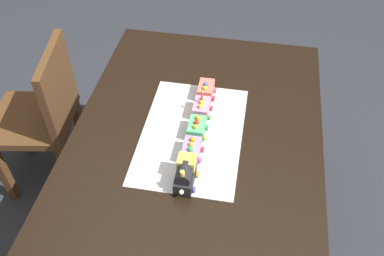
% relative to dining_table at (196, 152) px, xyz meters
% --- Properties ---
extents(ground_plane, '(8.00, 8.00, 0.00)m').
position_rel_dining_table_xyz_m(ground_plane, '(0.00, 0.00, -0.63)').
color(ground_plane, '#2D3038').
extents(dining_table, '(1.40, 1.00, 0.74)m').
position_rel_dining_table_xyz_m(dining_table, '(0.00, 0.00, 0.00)').
color(dining_table, black).
rests_on(dining_table, ground).
extents(chair, '(0.46, 0.46, 0.86)m').
position_rel_dining_table_xyz_m(chair, '(0.25, 0.83, -0.16)').
color(chair, brown).
rests_on(chair, ground).
extents(cake_board, '(0.60, 0.40, 0.00)m').
position_rel_dining_table_xyz_m(cake_board, '(0.00, 0.02, 0.11)').
color(cake_board, silver).
rests_on(cake_board, dining_table).
extents(cake_locomotive, '(0.14, 0.08, 0.12)m').
position_rel_dining_table_xyz_m(cake_locomotive, '(-0.24, -0.00, 0.16)').
color(cake_locomotive, '#232328').
rests_on(cake_locomotive, cake_board).
extents(cake_car_flatbed_lavender, '(0.10, 0.08, 0.07)m').
position_rel_dining_table_xyz_m(cake_car_flatbed_lavender, '(-0.11, -0.00, 0.14)').
color(cake_car_flatbed_lavender, '#AD84E0').
rests_on(cake_car_flatbed_lavender, cake_board).
extents(cake_car_caboose_mint_green, '(0.10, 0.08, 0.07)m').
position_rel_dining_table_xyz_m(cake_car_caboose_mint_green, '(0.01, -0.00, 0.14)').
color(cake_car_caboose_mint_green, '#59CC7A').
rests_on(cake_car_caboose_mint_green, cake_board).
extents(cake_car_gondola_bubblegum, '(0.10, 0.08, 0.07)m').
position_rel_dining_table_xyz_m(cake_car_gondola_bubblegum, '(0.12, -0.00, 0.14)').
color(cake_car_gondola_bubblegum, pink).
rests_on(cake_car_gondola_bubblegum, cake_board).
extents(cake_car_tanker_coral, '(0.10, 0.08, 0.07)m').
position_rel_dining_table_xyz_m(cake_car_tanker_coral, '(0.24, -0.00, 0.14)').
color(cake_car_tanker_coral, '#F27260').
rests_on(cake_car_tanker_coral, cake_board).
extents(birthday_candle, '(0.01, 0.01, 0.05)m').
position_rel_dining_table_xyz_m(birthday_candle, '(0.13, -0.00, 0.21)').
color(birthday_candle, '#F24C59').
rests_on(birthday_candle, cake_car_gondola_bubblegum).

